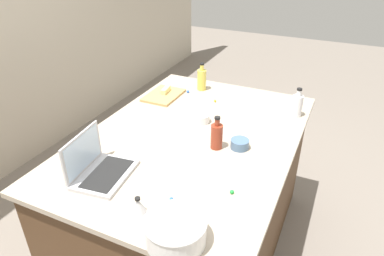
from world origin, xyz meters
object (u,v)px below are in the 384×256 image
object	(u,v)px
kitchen_timer	(138,205)
cutting_board	(164,95)
bottle_soy	(217,136)
bottle_oil	(202,79)
butter_stick_left	(166,90)
ramekin_small	(201,118)
mixing_bowl_large	(176,230)
ramekin_medium	(240,144)
laptop	(98,167)
bottle_vinegar	(297,105)

from	to	relation	value
kitchen_timer	cutting_board	bearing A→B (deg)	24.00
bottle_soy	bottle_oil	size ratio (longest dim) A/B	0.92
butter_stick_left	kitchen_timer	distance (m)	1.24
bottle_oil	ramekin_small	bearing A→B (deg)	-156.76
ramekin_small	kitchen_timer	distance (m)	0.86
butter_stick_left	mixing_bowl_large	bearing A→B (deg)	-149.65
mixing_bowl_large	ramekin_medium	bearing A→B (deg)	-1.12
laptop	bottle_oil	world-z (taller)	laptop
cutting_board	bottle_vinegar	bearing A→B (deg)	-84.13
bottle_oil	bottle_vinegar	size ratio (longest dim) A/B	1.08
mixing_bowl_large	bottle_oil	bearing A→B (deg)	19.78
ramekin_small	butter_stick_left	bearing A→B (deg)	55.62
bottle_oil	cutting_board	size ratio (longest dim) A/B	0.68
laptop	ramekin_medium	bearing A→B (deg)	-46.27
ramekin_small	bottle_oil	bearing A→B (deg)	23.24
laptop	mixing_bowl_large	size ratio (longest dim) A/B	1.36
ramekin_small	ramekin_medium	bearing A→B (deg)	-120.59
bottle_soy	bottle_oil	xyz separation A→B (m)	(0.72, 0.40, 0.01)
bottle_soy	cutting_board	xyz separation A→B (m)	(0.48, 0.61, -0.07)
ramekin_medium	butter_stick_left	bearing A→B (deg)	57.24
laptop	bottle_oil	bearing A→B (deg)	-1.49
bottle_soy	bottle_vinegar	bearing A→B (deg)	-29.63
mixing_bowl_large	kitchen_timer	size ratio (longest dim) A/B	3.19
cutting_board	ramekin_small	bearing A→B (deg)	-120.94
bottle_oil	kitchen_timer	size ratio (longest dim) A/B	2.72
bottle_oil	bottle_vinegar	world-z (taller)	bottle_oil
bottle_vinegar	butter_stick_left	size ratio (longest dim) A/B	1.76
cutting_board	ramekin_small	world-z (taller)	ramekin_small
bottle_oil	cutting_board	bearing A→B (deg)	139.63
bottle_soy	ramekin_small	bearing A→B (deg)	39.60
butter_stick_left	ramekin_small	size ratio (longest dim) A/B	1.03
bottle_vinegar	kitchen_timer	bearing A→B (deg)	159.62
cutting_board	butter_stick_left	distance (m)	0.04
ramekin_small	kitchen_timer	bearing A→B (deg)	-174.53
bottle_vinegar	cutting_board	distance (m)	0.94
bottle_oil	bottle_vinegar	bearing A→B (deg)	-100.86
butter_stick_left	cutting_board	bearing A→B (deg)	180.00
laptop	butter_stick_left	world-z (taller)	laptop
ramekin_medium	bottle_vinegar	bearing A→B (deg)	-21.71
bottle_oil	ramekin_medium	bearing A→B (deg)	-141.95
ramekin_small	bottle_soy	bearing A→B (deg)	-140.40
ramekin_medium	kitchen_timer	size ratio (longest dim) A/B	1.34
kitchen_timer	mixing_bowl_large	bearing A→B (deg)	-109.31
bottle_oil	bottle_vinegar	distance (m)	0.75
laptop	cutting_board	world-z (taller)	laptop
cutting_board	kitchen_timer	world-z (taller)	kitchen_timer
bottle_vinegar	ramekin_medium	bearing A→B (deg)	158.29
mixing_bowl_large	bottle_vinegar	bearing A→B (deg)	-10.00
bottle_vinegar	cutting_board	bearing A→B (deg)	95.87
bottle_soy	kitchen_timer	xyz separation A→B (m)	(-0.62, 0.12, -0.04)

